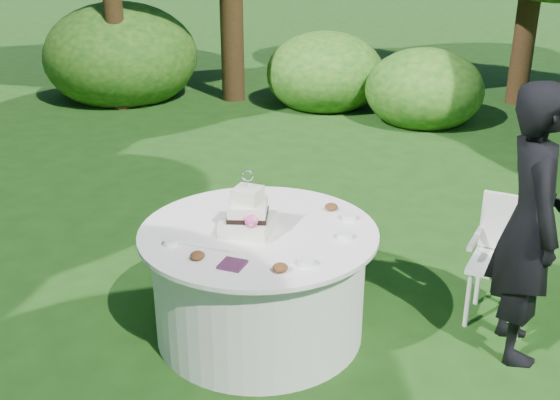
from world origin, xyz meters
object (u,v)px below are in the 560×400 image
(chair, at_px, (506,251))
(napkins, at_px, (232,264))
(guest, at_px, (530,225))
(table, at_px, (259,281))
(cake, at_px, (248,216))

(chair, bearing_deg, napkins, -138.14)
(guest, relative_size, table, 1.15)
(napkins, bearing_deg, table, 95.95)
(guest, relative_size, cake, 4.21)
(cake, bearing_deg, guest, 15.77)
(napkins, height_order, cake, cake)
(table, bearing_deg, guest, 14.48)
(guest, distance_m, table, 1.76)
(napkins, bearing_deg, cake, 102.33)
(table, distance_m, cake, 0.50)
(cake, bearing_deg, chair, 28.54)
(napkins, height_order, chair, chair)
(napkins, distance_m, cake, 0.48)
(table, height_order, cake, cake)
(guest, height_order, chair, guest)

